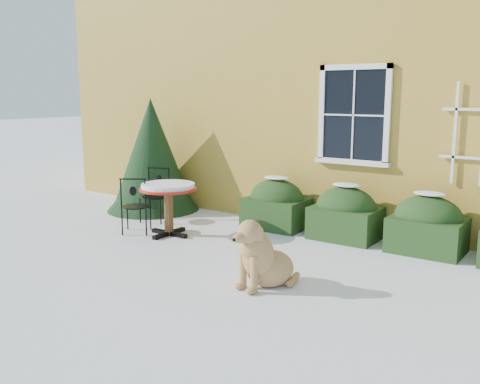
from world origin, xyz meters
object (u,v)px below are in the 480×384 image
Objects in this scene: patio_chair_near at (136,205)px; dog at (262,259)px; evergreen_shrub at (152,166)px; bistro_table at (168,192)px; patio_chair_far at (156,195)px.

patio_chair_near is 3.25m from dog.
evergreen_shrub is at bearing -88.97° from patio_chair_near.
bistro_table is 0.97× the size of patio_chair_far.
evergreen_shrub reaches higher than patio_chair_far.
patio_chair_near reaches higher than bistro_table.
patio_chair_far reaches higher than patio_chair_near.
evergreen_shrub is 2.38× the size of bistro_table.
evergreen_shrub is at bearing 141.10° from bistro_table.
bistro_table is at bearing 166.64° from patio_chair_near.
bistro_table is at bearing 171.16° from dog.
evergreen_shrub is 2.30× the size of patio_chair_far.
bistro_table reaches higher than dog.
bistro_table is (1.62, -1.30, -0.17)m from evergreen_shrub.
patio_chair_near is at bearing -159.31° from bistro_table.
patio_chair_near is (-0.55, -0.21, -0.25)m from bistro_table.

